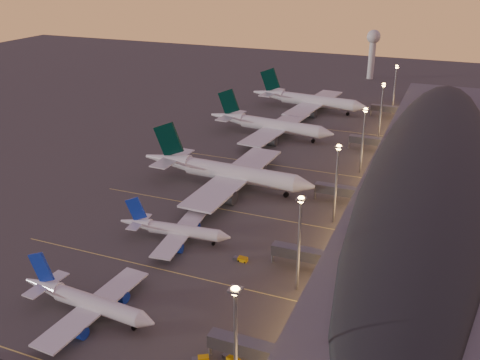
% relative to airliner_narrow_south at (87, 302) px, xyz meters
% --- Properties ---
extents(ground, '(700.00, 700.00, 0.00)m').
position_rel_airliner_narrow_south_xyz_m(ground, '(6.44, 28.44, -3.50)').
color(ground, '#3C3A38').
extents(airliner_narrow_south, '(37.92, 33.91, 13.55)m').
position_rel_airliner_narrow_south_xyz_m(airliner_narrow_south, '(0.00, 0.00, 0.00)').
color(airliner_narrow_south, silver).
rests_on(airliner_narrow_south, ground).
extents(airliner_narrow_north, '(34.89, 31.33, 12.45)m').
position_rel_airliner_narrow_south_xyz_m(airliner_narrow_north, '(1.54, 39.35, -0.28)').
color(airliner_narrow_north, silver).
rests_on(airliner_narrow_north, ground).
extents(airliner_wide_near, '(67.67, 61.58, 21.67)m').
position_rel_airliner_narrow_south_xyz_m(airliner_wide_near, '(-0.58, 81.63, 2.08)').
color(airliner_wide_near, silver).
rests_on(airliner_wide_near, ground).
extents(airliner_wide_mid, '(62.73, 57.46, 20.06)m').
position_rel_airliner_narrow_south_xyz_m(airliner_wide_mid, '(-5.43, 143.72, 1.66)').
color(airliner_wide_mid, silver).
rests_on(airliner_wide_mid, ground).
extents(airliner_wide_far, '(65.80, 60.32, 21.05)m').
position_rel_airliner_narrow_south_xyz_m(airliner_wide_far, '(-1.23, 194.14, 1.92)').
color(airliner_wide_far, silver).
rests_on(airliner_wide_far, ground).
extents(terminal_building, '(56.35, 255.00, 17.46)m').
position_rel_airliner_narrow_south_xyz_m(terminal_building, '(68.27, 100.91, 5.28)').
color(terminal_building, '#535359').
rests_on(terminal_building, ground).
extents(light_masts, '(2.20, 217.20, 25.90)m').
position_rel_airliner_narrow_south_xyz_m(light_masts, '(42.44, 93.44, 14.05)').
color(light_masts, gray).
rests_on(light_masts, ground).
extents(radar_tower, '(9.00, 9.00, 32.50)m').
position_rel_airliner_narrow_south_xyz_m(radar_tower, '(16.44, 288.44, 18.37)').
color(radar_tower, silver).
rests_on(radar_tower, ground).
extents(lane_markings, '(90.00, 180.36, 0.00)m').
position_rel_airliner_narrow_south_xyz_m(lane_markings, '(6.44, 68.44, -3.49)').
color(lane_markings, '#D8C659').
rests_on(lane_markings, ground).
extents(baggage_tug_a, '(4.40, 3.09, 1.22)m').
position_rel_airliner_narrow_south_xyz_m(baggage_tug_a, '(37.40, -1.82, -2.94)').
color(baggage_tug_a, '#CD9506').
rests_on(baggage_tug_a, ground).
extents(baggage_tug_b, '(3.68, 2.95, 1.04)m').
position_rel_airliner_narrow_south_xyz_m(baggage_tug_b, '(31.50, -4.05, -3.03)').
color(baggage_tug_b, '#CD9506').
rests_on(baggage_tug_b, ground).
extents(baggage_tug_c, '(4.03, 1.91, 1.18)m').
position_rel_airliner_narrow_south_xyz_m(baggage_tug_c, '(24.24, 35.68, -2.96)').
color(baggage_tug_c, '#CD9506').
rests_on(baggage_tug_c, ground).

